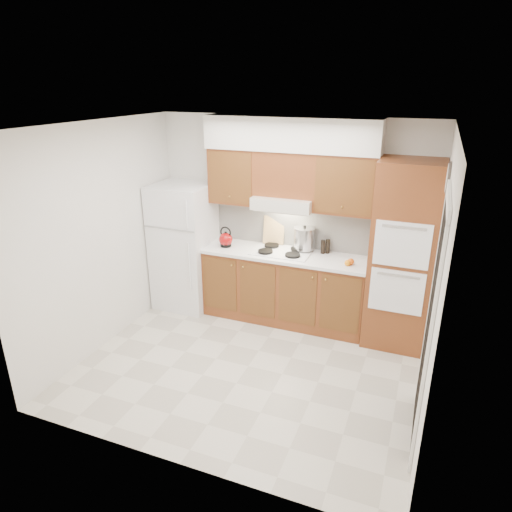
# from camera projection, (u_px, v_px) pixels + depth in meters

# --- Properties ---
(floor) EXTENTS (3.60, 3.60, 0.00)m
(floor) POSITION_uv_depth(u_px,v_px,m) (248.00, 366.00, 5.10)
(floor) COLOR beige
(floor) RESTS_ON ground
(ceiling) EXTENTS (3.60, 3.60, 0.00)m
(ceiling) POSITION_uv_depth(u_px,v_px,m) (246.00, 126.00, 4.17)
(ceiling) COLOR white
(ceiling) RESTS_ON wall_back
(wall_back) EXTENTS (3.60, 0.02, 2.60)m
(wall_back) POSITION_uv_depth(u_px,v_px,m) (291.00, 219.00, 5.94)
(wall_back) COLOR white
(wall_back) RESTS_ON floor
(wall_left) EXTENTS (0.02, 3.00, 2.60)m
(wall_left) POSITION_uv_depth(u_px,v_px,m) (103.00, 237.00, 5.25)
(wall_left) COLOR white
(wall_left) RESTS_ON floor
(wall_right) EXTENTS (0.02, 3.00, 2.60)m
(wall_right) POSITION_uv_depth(u_px,v_px,m) (436.00, 285.00, 4.02)
(wall_right) COLOR white
(wall_right) RESTS_ON floor
(fridge) EXTENTS (0.75, 0.72, 1.72)m
(fridge) POSITION_uv_depth(u_px,v_px,m) (185.00, 246.00, 6.26)
(fridge) COLOR white
(fridge) RESTS_ON floor
(base_cabinets) EXTENTS (2.11, 0.60, 0.90)m
(base_cabinets) POSITION_uv_depth(u_px,v_px,m) (284.00, 288.00, 5.97)
(base_cabinets) COLOR brown
(base_cabinets) RESTS_ON floor
(countertop) EXTENTS (2.13, 0.62, 0.04)m
(countertop) POSITION_uv_depth(u_px,v_px,m) (285.00, 255.00, 5.80)
(countertop) COLOR white
(countertop) RESTS_ON base_cabinets
(backsplash) EXTENTS (2.11, 0.03, 0.56)m
(backsplash) POSITION_uv_depth(u_px,v_px,m) (293.00, 226.00, 5.95)
(backsplash) COLOR white
(backsplash) RESTS_ON countertop
(oven_cabinet) EXTENTS (0.70, 0.65, 2.20)m
(oven_cabinet) POSITION_uv_depth(u_px,v_px,m) (402.00, 256.00, 5.24)
(oven_cabinet) COLOR brown
(oven_cabinet) RESTS_ON floor
(upper_cab_left) EXTENTS (0.63, 0.33, 0.70)m
(upper_cab_left) POSITION_uv_depth(u_px,v_px,m) (235.00, 176.00, 5.84)
(upper_cab_left) COLOR brown
(upper_cab_left) RESTS_ON wall_back
(upper_cab_right) EXTENTS (0.73, 0.33, 0.70)m
(upper_cab_right) POSITION_uv_depth(u_px,v_px,m) (347.00, 184.00, 5.36)
(upper_cab_right) COLOR brown
(upper_cab_right) RESTS_ON wall_back
(range_hood) EXTENTS (0.75, 0.45, 0.15)m
(range_hood) POSITION_uv_depth(u_px,v_px,m) (284.00, 202.00, 5.65)
(range_hood) COLOR silver
(range_hood) RESTS_ON wall_back
(upper_cab_over_hood) EXTENTS (0.75, 0.33, 0.55)m
(upper_cab_over_hood) POSITION_uv_depth(u_px,v_px,m) (287.00, 173.00, 5.58)
(upper_cab_over_hood) COLOR brown
(upper_cab_over_hood) RESTS_ON range_hood
(soffit) EXTENTS (2.13, 0.36, 0.40)m
(soffit) POSITION_uv_depth(u_px,v_px,m) (291.00, 134.00, 5.38)
(soffit) COLOR silver
(soffit) RESTS_ON wall_back
(cooktop) EXTENTS (0.74, 0.50, 0.01)m
(cooktop) POSITION_uv_depth(u_px,v_px,m) (282.00, 252.00, 5.82)
(cooktop) COLOR white
(cooktop) RESTS_ON countertop
(doorway) EXTENTS (0.02, 0.90, 2.10)m
(doorway) POSITION_uv_depth(u_px,v_px,m) (429.00, 328.00, 3.81)
(doorway) COLOR black
(doorway) RESTS_ON floor
(wall_clock) EXTENTS (0.02, 0.30, 0.30)m
(wall_clock) POSITION_uv_depth(u_px,v_px,m) (448.00, 178.00, 4.20)
(wall_clock) COLOR #3F3833
(wall_clock) RESTS_ON wall_right
(kettle) EXTENTS (0.21, 0.21, 0.18)m
(kettle) POSITION_uv_depth(u_px,v_px,m) (226.00, 239.00, 5.98)
(kettle) COLOR maroon
(kettle) RESTS_ON countertop
(cutting_board) EXTENTS (0.29, 0.12, 0.37)m
(cutting_board) POSITION_uv_depth(u_px,v_px,m) (274.00, 230.00, 6.03)
(cutting_board) COLOR #DABF70
(cutting_board) RESTS_ON countertop
(stock_pot) EXTENTS (0.34, 0.34, 0.27)m
(stock_pot) POSITION_uv_depth(u_px,v_px,m) (304.00, 239.00, 5.81)
(stock_pot) COLOR #B5B5B9
(stock_pot) RESTS_ON cooktop
(condiment_a) EXTENTS (0.06, 0.06, 0.18)m
(condiment_a) POSITION_uv_depth(u_px,v_px,m) (328.00, 246.00, 5.75)
(condiment_a) COLOR black
(condiment_a) RESTS_ON countertop
(condiment_b) EXTENTS (0.07, 0.07, 0.18)m
(condiment_b) POSITION_uv_depth(u_px,v_px,m) (323.00, 247.00, 5.75)
(condiment_b) COLOR black
(condiment_b) RESTS_ON countertop
(condiment_c) EXTENTS (0.06, 0.06, 0.14)m
(condiment_c) POSITION_uv_depth(u_px,v_px,m) (328.00, 248.00, 5.77)
(condiment_c) COLOR black
(condiment_c) RESTS_ON countertop
(orange_near) EXTENTS (0.08, 0.08, 0.07)m
(orange_near) POSITION_uv_depth(u_px,v_px,m) (348.00, 263.00, 5.38)
(orange_near) COLOR orange
(orange_near) RESTS_ON countertop
(orange_far) EXTENTS (0.09, 0.09, 0.08)m
(orange_far) POSITION_uv_depth(u_px,v_px,m) (351.00, 262.00, 5.41)
(orange_far) COLOR #E3510B
(orange_far) RESTS_ON countertop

